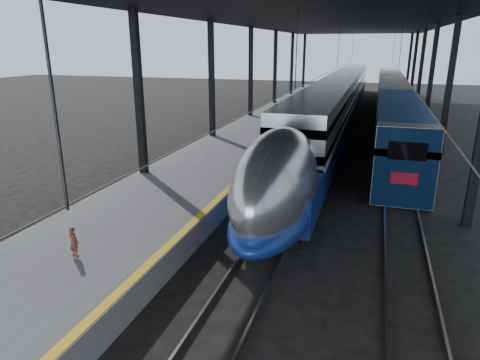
% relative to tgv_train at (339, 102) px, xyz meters
% --- Properties ---
extents(ground, '(160.00, 160.00, 0.00)m').
position_rel_tgv_train_xyz_m(ground, '(-2.00, -29.30, -2.07)').
color(ground, black).
rests_on(ground, ground).
extents(platform, '(6.00, 80.00, 1.00)m').
position_rel_tgv_train_xyz_m(platform, '(-5.50, -9.30, -1.57)').
color(platform, '#4C4C4F').
rests_on(platform, ground).
extents(yellow_strip, '(0.30, 80.00, 0.01)m').
position_rel_tgv_train_xyz_m(yellow_strip, '(-2.70, -9.30, -1.06)').
color(yellow_strip, gold).
rests_on(yellow_strip, platform).
extents(rails, '(6.52, 80.00, 0.16)m').
position_rel_tgv_train_xyz_m(rails, '(2.50, -9.30, -1.99)').
color(rails, slate).
rests_on(rails, ground).
extents(canopy, '(18.00, 75.00, 9.47)m').
position_rel_tgv_train_xyz_m(canopy, '(-0.10, -9.30, 7.05)').
color(canopy, black).
rests_on(canopy, ground).
extents(tgv_train, '(3.09, 65.20, 4.42)m').
position_rel_tgv_train_xyz_m(tgv_train, '(0.00, 0.00, 0.00)').
color(tgv_train, '#B0B2B7').
rests_on(tgv_train, ground).
extents(second_train, '(2.82, 56.05, 3.89)m').
position_rel_tgv_train_xyz_m(second_train, '(5.00, 4.09, -0.10)').
color(second_train, '#164391').
rests_on(second_train, ground).
extents(child, '(0.40, 0.30, 0.98)m').
position_rel_tgv_train_xyz_m(child, '(-5.18, -33.24, -0.58)').
color(child, '#50231A').
rests_on(child, platform).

